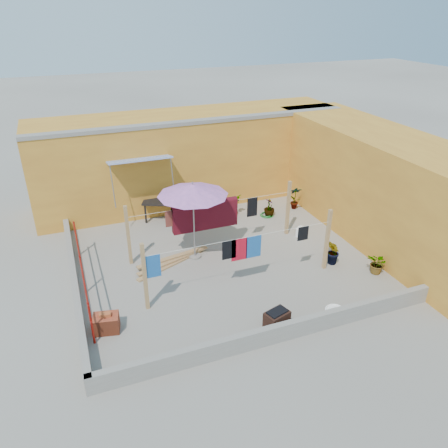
{
  "coord_description": "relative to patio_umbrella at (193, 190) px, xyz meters",
  "views": [
    {
      "loc": [
        -3.85,
        -10.06,
        6.64
      ],
      "look_at": [
        0.15,
        0.3,
        1.01
      ],
      "focal_mm": 35.0,
      "sensor_mm": 36.0,
      "label": 1
    }
  ],
  "objects": [
    {
      "name": "lumber_pile",
      "position": [
        -0.73,
        -0.08,
        -2.04
      ],
      "size": [
        2.29,
        1.06,
        0.14
      ],
      "color": "tan",
      "rests_on": "ground"
    },
    {
      "name": "green_hose",
      "position": [
        3.2,
        1.76,
        -2.08
      ],
      "size": [
        0.48,
        0.48,
        0.07
      ],
      "color": "#1B7927",
      "rests_on": "ground"
    },
    {
      "name": "brick_stack",
      "position": [
        -2.84,
        -2.35,
        -1.9
      ],
      "size": [
        0.64,
        0.52,
        0.49
      ],
      "color": "#9E4024",
      "rests_on": "ground"
    },
    {
      "name": "plant_back_b",
      "position": [
        3.25,
        1.71,
        -1.78
      ],
      "size": [
        0.45,
        0.45,
        0.66
      ],
      "primitive_type": "imported",
      "rotation": [
        0.0,
        0.0,
        1.84
      ],
      "color": "#1B611C",
      "rests_on": "ground"
    },
    {
      "name": "plant_right_a",
      "position": [
        4.39,
        1.94,
        -1.68
      ],
      "size": [
        0.52,
        0.42,
        0.86
      ],
      "primitive_type": "imported",
      "rotation": [
        0.0,
        0.0,
        2.87
      ],
      "color": "#1B611C",
      "rests_on": "ground"
    },
    {
      "name": "ground",
      "position": [
        0.7,
        -0.46,
        -2.11
      ],
      "size": [
        80.0,
        80.0,
        0.0
      ],
      "primitive_type": "plane",
      "color": "#9E998E",
      "rests_on": "ground"
    },
    {
      "name": "clothesline_rig",
      "position": [
        0.48,
        0.08,
        -1.03
      ],
      "size": [
        5.09,
        2.35,
        1.8
      ],
      "color": "tan",
      "rests_on": "ground"
    },
    {
      "name": "patio_umbrella",
      "position": [
        0.0,
        0.0,
        0.0
      ],
      "size": [
        2.12,
        2.12,
        2.35
      ],
      "color": "gray",
      "rests_on": "ground"
    },
    {
      "name": "brazier",
      "position": [
        0.78,
        -3.66,
        -1.87
      ],
      "size": [
        0.63,
        0.51,
        0.49
      ],
      "color": "#311A13",
      "rests_on": "ground"
    },
    {
      "name": "wall_back",
      "position": [
        1.19,
        4.23,
        -0.5
      ],
      "size": [
        11.0,
        3.27,
        3.21
      ],
      "color": "gold",
      "rests_on": "ground"
    },
    {
      "name": "plant_right_b",
      "position": [
        3.52,
        -1.78,
        -1.73
      ],
      "size": [
        0.45,
        0.51,
        0.77
      ],
      "primitive_type": "imported",
      "rotation": [
        0.0,
        0.0,
        4.41
      ],
      "color": "#1B611C",
      "rests_on": "ground"
    },
    {
      "name": "water_jug_b",
      "position": [
        3.56,
        0.07,
        -1.96
      ],
      "size": [
        0.21,
        0.21,
        0.34
      ],
      "color": "white",
      "rests_on": "ground"
    },
    {
      "name": "parapet_left",
      "position": [
        -3.38,
        -0.46,
        -1.89
      ],
      "size": [
        0.16,
        7.3,
        0.44
      ],
      "primitive_type": "cube",
      "color": "gray",
      "rests_on": "ground"
    },
    {
      "name": "plant_right_c",
      "position": [
        4.4,
        -2.62,
        -1.81
      ],
      "size": [
        0.58,
        0.64,
        0.61
      ],
      "primitive_type": "imported",
      "rotation": [
        0.0,
        0.0,
        4.93
      ],
      "color": "#1B611C",
      "rests_on": "ground"
    },
    {
      "name": "parapet_front",
      "position": [
        0.7,
        -4.04,
        -1.89
      ],
      "size": [
        8.3,
        0.16,
        0.44
      ],
      "primitive_type": "cube",
      "color": "gray",
      "rests_on": "ground"
    },
    {
      "name": "wall_right",
      "position": [
        5.9,
        -0.46,
        -0.51
      ],
      "size": [
        2.4,
        9.0,
        3.2
      ],
      "primitive_type": "cube",
      "color": "gold",
      "rests_on": "ground"
    },
    {
      "name": "water_jug_a",
      "position": [
        3.47,
        0.03,
        -1.98
      ],
      "size": [
        0.2,
        0.2,
        0.31
      ],
      "color": "white",
      "rests_on": "ground"
    },
    {
      "name": "red_railing",
      "position": [
        -3.15,
        -0.66,
        -1.39
      ],
      "size": [
        0.05,
        4.2,
        1.1
      ],
      "color": "#A61810",
      "rests_on": "ground"
    },
    {
      "name": "plant_back_a",
      "position": [
        2.03,
        2.28,
        -1.72
      ],
      "size": [
        0.86,
        0.81,
        0.77
      ],
      "primitive_type": "imported",
      "rotation": [
        0.0,
        0.0,
        0.35
      ],
      "color": "#1B611C",
      "rests_on": "ground"
    },
    {
      "name": "outdoor_table",
      "position": [
        -0.12,
        2.74,
        -1.46
      ],
      "size": [
        1.71,
        1.31,
        0.72
      ],
      "color": "black",
      "rests_on": "ground"
    },
    {
      "name": "white_basin",
      "position": [
        2.36,
        -3.66,
        -2.07
      ],
      "size": [
        0.5,
        0.5,
        0.09
      ],
      "color": "white",
      "rests_on": "ground"
    }
  ]
}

